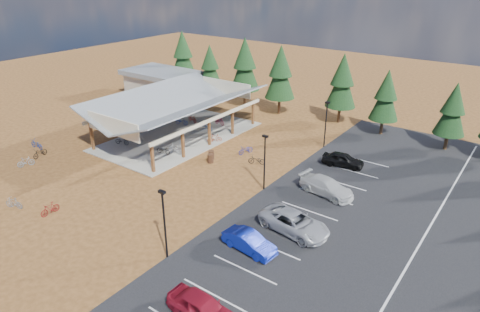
% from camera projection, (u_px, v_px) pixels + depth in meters
% --- Properties ---
extents(ground, '(140.00, 140.00, 0.00)m').
position_uv_depth(ground, '(206.00, 182.00, 39.14)').
color(ground, '#573217').
rests_on(ground, ground).
extents(asphalt_lot, '(27.00, 44.00, 0.04)m').
position_uv_depth(asphalt_lot, '(425.00, 235.00, 31.40)').
color(asphalt_lot, black).
rests_on(asphalt_lot, ground).
extents(concrete_pad, '(10.60, 18.60, 0.10)m').
position_uv_depth(concrete_pad, '(179.00, 136.00, 49.67)').
color(concrete_pad, gray).
rests_on(concrete_pad, ground).
extents(bike_pavilion, '(11.65, 19.40, 4.97)m').
position_uv_depth(bike_pavilion, '(177.00, 105.00, 48.14)').
color(bike_pavilion, '#553118').
rests_on(bike_pavilion, concrete_pad).
extents(outbuilding, '(11.00, 7.00, 3.90)m').
position_uv_depth(outbuilding, '(161.00, 83.00, 64.53)').
color(outbuilding, '#ADA593').
rests_on(outbuilding, ground).
extents(lamp_post_0, '(0.50, 0.25, 5.14)m').
position_uv_depth(lamp_post_0, '(164.00, 220.00, 27.86)').
color(lamp_post_0, black).
rests_on(lamp_post_0, ground).
extents(lamp_post_1, '(0.50, 0.25, 5.14)m').
position_uv_depth(lamp_post_1, '(265.00, 159.00, 36.72)').
color(lamp_post_1, black).
rests_on(lamp_post_1, ground).
extents(lamp_post_2, '(0.50, 0.25, 5.14)m').
position_uv_depth(lamp_post_2, '(326.00, 121.00, 45.59)').
color(lamp_post_2, black).
rests_on(lamp_post_2, ground).
extents(trash_bin_0, '(0.60, 0.60, 0.90)m').
position_uv_depth(trash_bin_0, '(211.00, 158.00, 42.92)').
color(trash_bin_0, '#3E2516').
rests_on(trash_bin_0, ground).
extents(trash_bin_1, '(0.60, 0.60, 0.90)m').
position_uv_depth(trash_bin_1, '(211.00, 155.00, 43.71)').
color(trash_bin_1, '#3E2516').
rests_on(trash_bin_1, ground).
extents(pine_0, '(3.92, 3.92, 9.13)m').
position_uv_depth(pine_0, '(183.00, 54.00, 66.73)').
color(pine_0, '#382314').
rests_on(pine_0, ground).
extents(pine_1, '(3.39, 3.39, 7.90)m').
position_uv_depth(pine_1, '(210.00, 66.00, 62.40)').
color(pine_1, '#382314').
rests_on(pine_1, ground).
extents(pine_2, '(4.08, 4.08, 9.51)m').
position_uv_depth(pine_2, '(245.00, 64.00, 58.56)').
color(pine_2, '#382314').
rests_on(pine_2, ground).
extents(pine_3, '(3.91, 3.91, 9.12)m').
position_uv_depth(pine_3, '(280.00, 72.00, 55.20)').
color(pine_3, '#382314').
rests_on(pine_3, ground).
extents(pine_4, '(3.74, 3.74, 8.70)m').
position_uv_depth(pine_4, '(342.00, 81.00, 52.05)').
color(pine_4, '#382314').
rests_on(pine_4, ground).
extents(pine_5, '(3.30, 3.30, 7.69)m').
position_uv_depth(pine_5, '(386.00, 95.00, 48.52)').
color(pine_5, '#382314').
rests_on(pine_5, ground).
extents(pine_6, '(3.17, 3.17, 7.39)m').
position_uv_depth(pine_6, '(453.00, 109.00, 44.36)').
color(pine_6, '#382314').
rests_on(pine_6, ground).
extents(bike_0, '(1.75, 1.03, 0.87)m').
position_uv_depth(bike_0, '(122.00, 141.00, 47.03)').
color(bike_0, black).
rests_on(bike_0, concrete_pad).
extents(bike_1, '(1.60, 0.66, 0.93)m').
position_uv_depth(bike_1, '(137.00, 137.00, 48.04)').
color(bike_1, gray).
rests_on(bike_1, concrete_pad).
extents(bike_2, '(1.73, 1.01, 0.86)m').
position_uv_depth(bike_2, '(182.00, 121.00, 53.05)').
color(bike_2, navy).
rests_on(bike_2, concrete_pad).
extents(bike_3, '(1.66, 0.76, 0.97)m').
position_uv_depth(bike_3, '(192.00, 118.00, 53.80)').
color(bike_3, maroon).
rests_on(bike_3, concrete_pad).
extents(bike_4, '(1.64, 0.86, 0.82)m').
position_uv_depth(bike_4, '(163.00, 150.00, 44.72)').
color(bike_4, black).
rests_on(bike_4, concrete_pad).
extents(bike_5, '(1.86, 0.55, 1.11)m').
position_uv_depth(bike_5, '(175.00, 149.00, 44.66)').
color(bike_5, '#94959B').
rests_on(bike_5, concrete_pad).
extents(bike_6, '(1.84, 0.86, 0.93)m').
position_uv_depth(bike_6, '(207.00, 126.00, 51.23)').
color(bike_6, '#254894').
rests_on(bike_6, concrete_pad).
extents(bike_7, '(1.65, 0.63, 0.96)m').
position_uv_depth(bike_7, '(219.00, 121.00, 52.94)').
color(bike_7, maroon).
rests_on(bike_7, concrete_pad).
extents(bike_8, '(1.12, 1.94, 0.97)m').
position_uv_depth(bike_8, '(40.00, 153.00, 44.17)').
color(bike_8, black).
rests_on(bike_8, ground).
extents(bike_9, '(0.96, 1.68, 0.97)m').
position_uv_depth(bike_9, '(26.00, 162.00, 42.09)').
color(bike_9, gray).
rests_on(bike_9, ground).
extents(bike_10, '(1.94, 0.77, 1.00)m').
position_uv_depth(bike_10, '(37.00, 144.00, 46.24)').
color(bike_10, navy).
rests_on(bike_10, ground).
extents(bike_11, '(0.55, 1.68, 1.00)m').
position_uv_depth(bike_11, '(50.00, 209.00, 33.93)').
color(bike_11, maroon).
rests_on(bike_11, ground).
extents(bike_13, '(1.70, 0.98, 0.98)m').
position_uv_depth(bike_13, '(14.00, 203.00, 34.77)').
color(bike_13, gray).
rests_on(bike_13, ground).
extents(bike_14, '(1.17, 1.89, 0.94)m').
position_uv_depth(bike_14, '(246.00, 150.00, 44.91)').
color(bike_14, navy).
rests_on(bike_14, ground).
extents(bike_15, '(1.43, 1.55, 0.99)m').
position_uv_depth(bike_15, '(215.00, 138.00, 47.78)').
color(bike_15, '#9A3D22').
rests_on(bike_15, ground).
extents(bike_16, '(1.82, 1.23, 0.90)m').
position_uv_depth(bike_16, '(257.00, 160.00, 42.56)').
color(bike_16, black).
rests_on(bike_16, ground).
extents(car_0, '(4.43, 1.84, 1.50)m').
position_uv_depth(car_0, '(202.00, 308.00, 23.67)').
color(car_0, maroon).
rests_on(car_0, asphalt_lot).
extents(car_1, '(4.17, 1.78, 1.34)m').
position_uv_depth(car_1, '(249.00, 242.00, 29.46)').
color(car_1, navy).
rests_on(car_1, asphalt_lot).
extents(car_2, '(5.76, 3.25, 1.52)m').
position_uv_depth(car_2, '(294.00, 223.00, 31.54)').
color(car_2, '#9FA0A7').
rests_on(car_2, asphalt_lot).
extents(car_3, '(5.23, 2.81, 1.44)m').
position_uv_depth(car_3, '(327.00, 187.00, 36.76)').
color(car_3, '#BCBCBC').
rests_on(car_3, asphalt_lot).
extents(car_4, '(4.25, 2.26, 1.37)m').
position_uv_depth(car_4, '(343.00, 160.00, 41.98)').
color(car_4, black).
rests_on(car_4, asphalt_lot).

